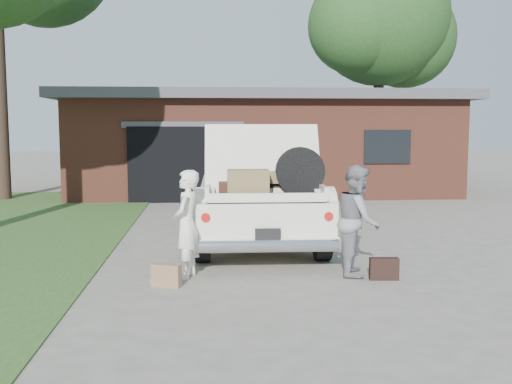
{
  "coord_description": "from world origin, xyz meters",
  "views": [
    {
      "loc": [
        -0.81,
        -9.4,
        2.2
      ],
      "look_at": [
        0.0,
        0.6,
        1.1
      ],
      "focal_mm": 42.0,
      "sensor_mm": 36.0,
      "label": 1
    }
  ],
  "objects": [
    {
      "name": "tree_right",
      "position": [
        6.66,
        16.21,
        6.56
      ],
      "size": [
        6.73,
        5.85,
        9.78
      ],
      "color": "#38281E",
      "rests_on": "ground"
    },
    {
      "name": "house",
      "position": [
        0.98,
        11.47,
        1.67
      ],
      "size": [
        12.8,
        7.8,
        3.3
      ],
      "color": "brown",
      "rests_on": "ground"
    },
    {
      "name": "suitcase_left",
      "position": [
        -1.39,
        -1.27,
        0.16
      ],
      "size": [
        0.43,
        0.27,
        0.32
      ],
      "primitive_type": "cube",
      "rotation": [
        0.0,
        0.0,
        -0.37
      ],
      "color": "#946D4B",
      "rests_on": "ground"
    },
    {
      "name": "ground",
      "position": [
        0.0,
        0.0,
        0.0
      ],
      "size": [
        90.0,
        90.0,
        0.0
      ],
      "primitive_type": "plane",
      "color": "gray",
      "rests_on": "ground"
    },
    {
      "name": "woman_right",
      "position": [
        1.41,
        -0.77,
        0.82
      ],
      "size": [
        0.78,
        0.91,
        1.64
      ],
      "primitive_type": "imported",
      "rotation": [
        0.0,
        0.0,
        1.36
      ],
      "color": "gray",
      "rests_on": "ground"
    },
    {
      "name": "suitcase_right",
      "position": [
        1.71,
        -1.13,
        0.16
      ],
      "size": [
        0.42,
        0.17,
        0.32
      ],
      "primitive_type": "cube",
      "rotation": [
        0.0,
        0.0,
        -0.08
      ],
      "color": "black",
      "rests_on": "ground"
    },
    {
      "name": "sedan",
      "position": [
        0.12,
        2.05,
        0.85
      ],
      "size": [
        2.34,
        5.77,
        2.24
      ],
      "rotation": [
        0.0,
        0.0,
        -0.02
      ],
      "color": "silver",
      "rests_on": "ground"
    },
    {
      "name": "woman_left",
      "position": [
        -1.12,
        -0.78,
        0.79
      ],
      "size": [
        0.51,
        0.65,
        1.58
      ],
      "primitive_type": "imported",
      "rotation": [
        0.0,
        0.0,
        -1.81
      ],
      "color": "white",
      "rests_on": "ground"
    }
  ]
}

